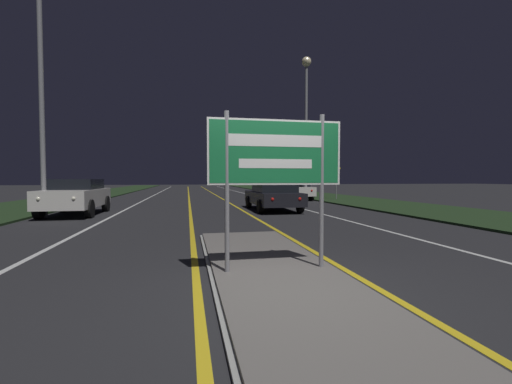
% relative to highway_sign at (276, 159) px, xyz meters
% --- Properties ---
extents(ground_plane, '(160.00, 160.00, 0.00)m').
position_rel_highway_sign_xyz_m(ground_plane, '(0.00, -0.62, -1.77)').
color(ground_plane, '#232326').
extents(median_island, '(2.00, 7.40, 0.10)m').
position_rel_highway_sign_xyz_m(median_island, '(0.00, 0.00, -1.73)').
color(median_island, '#999993').
rests_on(median_island, ground_plane).
extents(verge_left, '(5.00, 100.00, 0.08)m').
position_rel_highway_sign_xyz_m(verge_left, '(-9.50, 19.38, -1.73)').
color(verge_left, '#1E3319').
rests_on(verge_left, ground_plane).
extents(verge_right, '(5.00, 100.00, 0.08)m').
position_rel_highway_sign_xyz_m(verge_right, '(9.50, 19.38, -1.73)').
color(verge_right, '#1E3319').
rests_on(verge_right, ground_plane).
extents(centre_line_yellow_left, '(0.12, 70.00, 0.01)m').
position_rel_highway_sign_xyz_m(centre_line_yellow_left, '(-1.19, 24.38, -1.77)').
color(centre_line_yellow_left, gold).
rests_on(centre_line_yellow_left, ground_plane).
extents(centre_line_yellow_right, '(0.12, 70.00, 0.01)m').
position_rel_highway_sign_xyz_m(centre_line_yellow_right, '(1.19, 24.38, -1.77)').
color(centre_line_yellow_right, gold).
rests_on(centre_line_yellow_right, ground_plane).
extents(lane_line_white_left, '(0.12, 70.00, 0.01)m').
position_rel_highway_sign_xyz_m(lane_line_white_left, '(-4.20, 24.38, -1.77)').
color(lane_line_white_left, silver).
rests_on(lane_line_white_left, ground_plane).
extents(lane_line_white_right, '(0.12, 70.00, 0.01)m').
position_rel_highway_sign_xyz_m(lane_line_white_right, '(4.20, 24.38, -1.77)').
color(lane_line_white_right, silver).
rests_on(lane_line_white_right, ground_plane).
extents(edge_line_white_left, '(0.10, 70.00, 0.01)m').
position_rel_highway_sign_xyz_m(edge_line_white_left, '(-7.20, 24.38, -1.77)').
color(edge_line_white_left, silver).
rests_on(edge_line_white_left, ground_plane).
extents(edge_line_white_right, '(0.10, 70.00, 0.01)m').
position_rel_highway_sign_xyz_m(edge_line_white_right, '(7.20, 24.38, -1.77)').
color(edge_line_white_right, silver).
rests_on(edge_line_white_right, ground_plane).
extents(highway_sign, '(2.05, 0.07, 2.37)m').
position_rel_highway_sign_xyz_m(highway_sign, '(0.00, 0.00, 0.00)').
color(highway_sign, gray).
rests_on(highway_sign, median_island).
extents(streetlight_left_near, '(0.57, 0.57, 10.03)m').
position_rel_highway_sign_xyz_m(streetlight_left_near, '(-6.61, 9.18, 4.84)').
color(streetlight_left_near, gray).
rests_on(streetlight_left_near, ground_plane).
extents(streetlight_right_near, '(0.62, 0.62, 9.30)m').
position_rel_highway_sign_xyz_m(streetlight_right_near, '(6.27, 16.20, 4.70)').
color(streetlight_right_near, gray).
rests_on(streetlight_right_near, ground_plane).
extents(car_receding_0, '(1.98, 4.63, 1.32)m').
position_rel_highway_sign_xyz_m(car_receding_0, '(2.61, 10.46, -1.07)').
color(car_receding_0, black).
rests_on(car_receding_0, ground_plane).
extents(car_receding_1, '(1.89, 4.64, 1.45)m').
position_rel_highway_sign_xyz_m(car_receding_1, '(6.01, 18.07, -1.01)').
color(car_receding_1, silver).
rests_on(car_receding_1, ground_plane).
extents(car_approaching_0, '(1.95, 4.26, 1.46)m').
position_rel_highway_sign_xyz_m(car_approaching_0, '(-5.77, 10.09, -0.98)').
color(car_approaching_0, silver).
rests_on(car_approaching_0, ground_plane).
extents(warning_sign, '(0.60, 0.06, 2.41)m').
position_rel_highway_sign_xyz_m(warning_sign, '(8.73, 16.91, -0.24)').
color(warning_sign, gray).
rests_on(warning_sign, verge_right).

